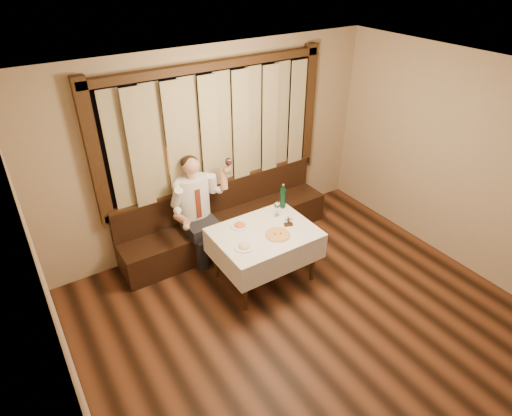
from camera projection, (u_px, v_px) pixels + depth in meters
room at (304, 207)px, 4.47m from camera, size 5.01×6.01×2.81m
banquette at (226, 223)px, 6.35m from camera, size 3.20×0.61×0.94m
dining_table at (264, 238)px, 5.44m from camera, size 1.27×0.97×0.76m
pizza at (278, 235)px, 5.30m from camera, size 0.33×0.33×0.03m
pasta_red at (240, 224)px, 5.47m from camera, size 0.24×0.24×0.08m
pasta_cream at (244, 245)px, 5.09m from camera, size 0.25×0.25×0.08m
green_bottle at (283, 198)px, 5.80m from camera, size 0.08×0.08×0.36m
table_wine_glass at (277, 206)px, 5.62m from camera, size 0.08×0.08×0.21m
cruet_caddy at (288, 223)px, 5.48m from camera, size 0.12×0.09×0.12m
seated_man at (197, 203)px, 5.77m from camera, size 0.85×0.64×1.51m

